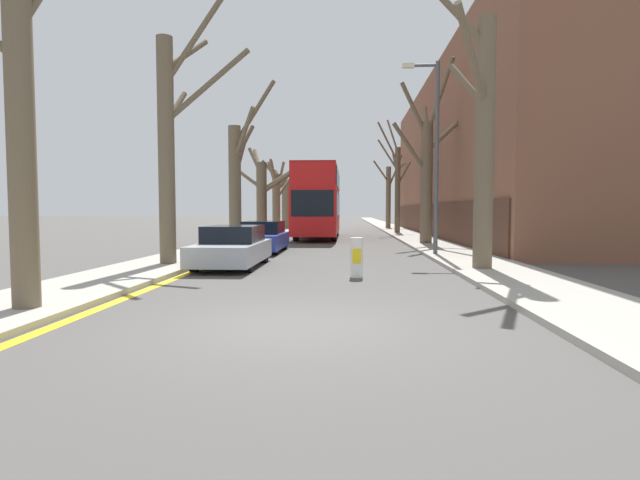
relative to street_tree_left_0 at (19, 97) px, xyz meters
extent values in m
plane|color=#4C4947|center=(4.63, -0.65, -3.66)|extent=(300.00, 300.00, 0.00)
cube|color=#A39E93|center=(-0.44, 49.35, -3.60)|extent=(2.52, 120.00, 0.12)
cube|color=#A39E93|center=(9.71, 49.35, -3.60)|extent=(2.52, 120.00, 0.12)
cube|color=brown|center=(15.97, 26.72, 1.80)|extent=(10.00, 36.13, 10.92)
cube|color=#492D21|center=(10.95, 26.72, -2.57)|extent=(0.12, 35.40, 2.18)
cube|color=yellow|center=(1.00, 49.35, -3.65)|extent=(0.24, 120.00, 0.01)
cylinder|color=brown|center=(0.02, -0.02, -0.50)|extent=(0.44, 0.44, 6.33)
cylinder|color=brown|center=(-0.13, 7.09, -0.13)|extent=(0.50, 0.50, 7.06)
cylinder|color=brown|center=(0.24, 8.03, 3.13)|extent=(0.95, 2.03, 1.57)
cylinder|color=brown|center=(-0.05, 7.76, 1.37)|extent=(0.35, 1.46, 1.35)
cylinder|color=brown|center=(1.08, 7.47, 2.02)|extent=(2.59, 0.96, 2.48)
cylinder|color=brown|center=(0.71, 7.29, 3.32)|extent=(1.87, 0.59, 2.79)
cylinder|color=brown|center=(0.07, 15.57, -0.77)|extent=(0.59, 0.59, 5.79)
cylinder|color=brown|center=(0.17, 16.23, 0.59)|extent=(0.42, 1.51, 1.99)
cylinder|color=brown|center=(0.39, 16.17, 1.37)|extent=(0.90, 1.45, 1.95)
cylinder|color=brown|center=(0.64, 15.01, 1.67)|extent=(1.40, 1.39, 2.38)
cylinder|color=brown|center=(0.96, 15.96, 2.81)|extent=(2.03, 1.04, 3.28)
cylinder|color=brown|center=(0.05, 23.11, -1.27)|extent=(0.65, 0.65, 4.78)
cylinder|color=brown|center=(-0.41, 23.56, 1.23)|extent=(1.21, 1.20, 1.87)
cylinder|color=brown|center=(1.16, 23.85, 0.19)|extent=(2.45, 1.74, 1.82)
cylinder|color=brown|center=(-0.96, 23.48, 0.24)|extent=(2.21, 1.00, 1.63)
cylinder|color=brown|center=(1.39, 23.04, 0.08)|extent=(2.82, 0.37, 1.95)
cylinder|color=brown|center=(-0.40, 24.40, 1.22)|extent=(1.16, 2.78, 2.12)
cylinder|color=brown|center=(-0.08, 30.46, -1.37)|extent=(0.62, 0.62, 4.58)
cylinder|color=brown|center=(0.55, 31.62, 0.69)|extent=(1.51, 2.55, 2.54)
cylinder|color=brown|center=(0.10, 31.37, 0.64)|extent=(0.60, 2.03, 2.83)
cylinder|color=brown|center=(-0.11, 29.29, 0.92)|extent=(0.28, 2.47, 1.91)
cylinder|color=brown|center=(0.35, 31.51, -0.12)|extent=(1.12, 2.31, 1.96)
cylinder|color=brown|center=(-0.47, 31.03, 0.93)|extent=(1.05, 1.41, 2.14)
cylinder|color=brown|center=(-0.16, 37.66, -1.35)|extent=(0.87, 0.87, 4.61)
cylinder|color=brown|center=(0.41, 38.39, -0.28)|extent=(1.50, 1.79, 1.74)
cylinder|color=brown|center=(0.44, 37.86, 0.97)|extent=(1.52, 0.75, 1.60)
cylinder|color=brown|center=(0.40, 38.36, 0.04)|extent=(1.49, 1.75, 2.02)
cylinder|color=brown|center=(-0.81, 38.55, 0.96)|extent=(1.65, 2.11, 2.10)
cylinder|color=brown|center=(-1.26, 37.49, 1.45)|extent=(2.45, 0.67, 2.60)
cylinder|color=brown|center=(9.32, 6.32, -0.08)|extent=(0.54, 0.54, 7.16)
cylinder|color=brown|center=(8.69, 5.26, 2.05)|extent=(1.49, 2.34, 2.13)
cylinder|color=brown|center=(8.98, 7.03, 1.79)|extent=(0.90, 1.61, 1.65)
cylinder|color=brown|center=(9.46, 7.06, 2.10)|extent=(0.50, 1.66, 2.12)
cylinder|color=brown|center=(8.50, 6.15, 3.48)|extent=(1.81, 0.57, 1.68)
cylinder|color=brown|center=(9.44, 17.45, -0.55)|extent=(0.60, 0.60, 6.21)
cylinder|color=brown|center=(9.46, 18.04, 2.70)|extent=(0.26, 1.35, 1.71)
cylinder|color=brown|center=(10.83, 17.53, 2.38)|extent=(2.94, 0.38, 2.73)
cylinder|color=brown|center=(8.77, 17.20, 3.09)|extent=(1.59, 0.75, 2.71)
cylinder|color=brown|center=(8.57, 17.11, 1.20)|extent=(1.97, 0.93, 2.54)
cylinder|color=brown|center=(9.92, 16.76, 3.65)|extent=(1.24, 1.66, 3.46)
cylinder|color=brown|center=(9.20, 29.64, -0.42)|extent=(0.41, 0.41, 6.48)
cylinder|color=brown|center=(8.50, 30.16, 2.30)|extent=(1.57, 1.24, 2.51)
cylinder|color=brown|center=(9.67, 29.70, 0.89)|extent=(1.08, 0.28, 1.77)
cylinder|color=brown|center=(8.86, 30.40, 3.76)|extent=(0.85, 1.69, 2.73)
cylinder|color=brown|center=(9.08, 30.29, 1.51)|extent=(0.40, 1.45, 1.97)
cylinder|color=brown|center=(8.45, 29.57, 3.19)|extent=(1.64, 0.29, 3.02)
cylinder|color=brown|center=(9.39, 40.46, -0.67)|extent=(0.48, 0.48, 5.98)
cylinder|color=brown|center=(10.07, 41.02, 1.88)|extent=(1.58, 1.36, 3.37)
cylinder|color=brown|center=(10.08, 39.93, 1.68)|extent=(1.58, 1.26, 1.98)
cylinder|color=brown|center=(8.64, 39.83, 1.81)|extent=(1.69, 1.46, 2.04)
cube|color=red|center=(3.59, 23.63, -2.01)|extent=(2.53, 10.73, 2.59)
cube|color=red|center=(3.59, 23.63, -0.03)|extent=(2.48, 10.52, 1.37)
cube|color=#B11515|center=(3.59, 23.63, 0.72)|extent=(2.48, 10.52, 0.12)
cube|color=black|center=(3.59, 23.63, -1.51)|extent=(2.56, 9.44, 1.35)
cube|color=black|center=(3.59, 23.63, 0.04)|extent=(2.56, 9.44, 1.04)
cube|color=black|center=(3.59, 18.29, -1.51)|extent=(2.28, 0.06, 1.42)
cylinder|color=black|center=(2.50, 20.41, -3.12)|extent=(0.30, 1.07, 1.07)
cylinder|color=black|center=(4.69, 20.41, -3.12)|extent=(0.30, 1.07, 1.07)
cylinder|color=black|center=(2.50, 26.64, -3.12)|extent=(0.30, 1.07, 1.07)
cylinder|color=black|center=(4.69, 26.64, -3.12)|extent=(0.30, 1.07, 1.07)
cube|color=#9EA3AD|center=(1.87, 7.17, -3.18)|extent=(1.80, 4.39, 0.59)
cube|color=black|center=(1.87, 7.43, -2.63)|extent=(1.59, 2.28, 0.52)
cylinder|color=black|center=(1.08, 5.85, -3.34)|extent=(0.20, 0.63, 0.63)
cylinder|color=black|center=(2.67, 5.85, -3.34)|extent=(0.20, 0.63, 0.63)
cylinder|color=black|center=(1.08, 8.48, -3.34)|extent=(0.20, 0.63, 0.63)
cylinder|color=black|center=(2.67, 8.48, -3.34)|extent=(0.20, 0.63, 0.63)
cube|color=navy|center=(1.87, 12.81, -3.17)|extent=(1.74, 4.46, 0.61)
cube|color=black|center=(1.87, 13.08, -2.61)|extent=(1.53, 2.32, 0.52)
cylinder|color=black|center=(1.12, 11.48, -3.36)|extent=(0.20, 0.60, 0.60)
cylinder|color=black|center=(2.63, 11.48, -3.36)|extent=(0.20, 0.60, 0.60)
cylinder|color=black|center=(1.12, 14.15, -3.36)|extent=(0.20, 0.60, 0.60)
cylinder|color=black|center=(2.63, 14.15, -3.36)|extent=(0.20, 0.60, 0.60)
cylinder|color=#4C4F54|center=(8.82, 11.10, 0.02)|extent=(0.16, 0.16, 7.35)
cylinder|color=#4C4F54|center=(8.27, 11.10, 3.54)|extent=(1.10, 0.11, 0.11)
cube|color=beige|center=(7.72, 11.10, 3.54)|extent=(0.44, 0.20, 0.16)
cylinder|color=white|center=(5.71, 5.01, -3.13)|extent=(0.33, 0.33, 1.05)
cube|color=yellow|center=(5.71, 4.84, -3.08)|extent=(0.23, 0.01, 0.38)
camera|label=1|loc=(5.46, -8.12, -1.90)|focal=28.00mm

